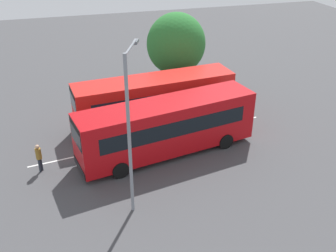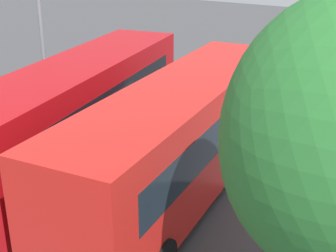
{
  "view_description": "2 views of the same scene",
  "coord_description": "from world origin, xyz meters",
  "views": [
    {
      "loc": [
        5.24,
        21.14,
        12.76
      ],
      "look_at": [
        -0.54,
        1.3,
        1.58
      ],
      "focal_mm": 41.85,
      "sensor_mm": 36.0,
      "label": 1
    },
    {
      "loc": [
        -11.15,
        -8.1,
        7.09
      ],
      "look_at": [
        0.72,
        -0.89,
        1.42
      ],
      "focal_mm": 51.11,
      "sensor_mm": 36.0,
      "label": 2
    }
  ],
  "objects": [
    {
      "name": "lane_stripe_outer_left",
      "position": [
        0.0,
        0.0,
        0.0
      ],
      "size": [
        15.61,
        2.15,
        0.01
      ],
      "primitive_type": "cube",
      "rotation": [
        0.0,
        0.0,
        0.13
      ],
      "color": "silver",
      "rests_on": "ground"
    },
    {
      "name": "bus_far_left",
      "position": [
        -0.6,
        -2.13,
        1.83
      ],
      "size": [
        10.96,
        3.38,
        3.34
      ],
      "rotation": [
        0.0,
        0.0,
        0.09
      ],
      "color": "red",
      "rests_on": "ground"
    },
    {
      "name": "pedestrian",
      "position": [
        7.0,
        1.62,
        1.01
      ],
      "size": [
        0.44,
        0.44,
        1.71
      ],
      "rotation": [
        0.0,
        0.0,
        2.56
      ],
      "color": "#232833",
      "rests_on": "ground"
    },
    {
      "name": "ground_plane",
      "position": [
        0.0,
        0.0,
        0.0
      ],
      "size": [
        74.31,
        74.31,
        0.0
      ],
      "primitive_type": "plane",
      "color": "#424244"
    },
    {
      "name": "bus_center_left",
      "position": [
        -0.35,
        1.74,
        1.83
      ],
      "size": [
        11.03,
        4.29,
        3.34
      ],
      "rotation": [
        0.0,
        0.0,
        0.18
      ],
      "color": "#B70C11",
      "rests_on": "ground"
    },
    {
      "name": "street_lamp",
      "position": [
        2.6,
        6.07,
        4.57
      ],
      "size": [
        1.16,
        2.42,
        7.94
      ],
      "rotation": [
        0.0,
        0.0,
        -1.98
      ],
      "color": "gray",
      "rests_on": "ground"
    }
  ]
}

